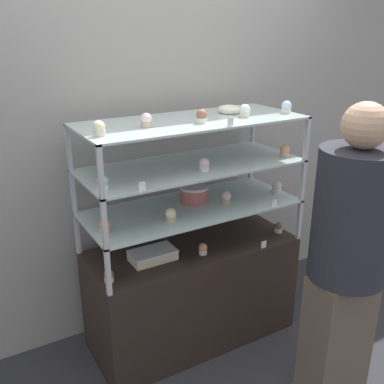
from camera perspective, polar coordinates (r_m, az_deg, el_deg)
The scene contains 29 objects.
ground_plane at distance 3.15m, azimuth 0.00°, elevation -17.60°, with size 20.00×20.00×0.00m, color #2D2D33.
back_wall at distance 2.92m, azimuth -4.15°, elevation 7.69°, with size 8.00×0.05×2.60m.
display_base at distance 2.96m, azimuth 0.00°, elevation -12.52°, with size 1.29×0.54×0.67m.
display_riser_lower at distance 2.69m, azimuth 0.00°, elevation -2.11°, with size 1.29×0.54×0.26m.
display_riser_middle at distance 2.60m, azimuth 0.00°, elevation 3.20°, with size 1.29×0.54×0.26m.
display_riser_upper at distance 2.53m, azimuth 0.00°, elevation 8.84°, with size 1.29×0.54×0.26m.
layer_cake_centerpiece at distance 2.74m, azimuth 0.26°, elevation -0.17°, with size 0.18×0.18×0.10m.
sheet_cake_frosted at distance 2.62m, azimuth -5.01°, elevation -7.98°, with size 0.26×0.15×0.06m.
cupcake_0 at distance 2.45m, azimuth -10.50°, elevation -10.46°, with size 0.05×0.05×0.07m.
cupcake_1 at distance 2.68m, azimuth 1.46°, elevation -7.21°, with size 0.05×0.05×0.07m.
cupcake_2 at distance 3.00m, azimuth 10.94°, elevation -4.43°, with size 0.05×0.05×0.07m.
price_tag_0 at distance 2.79m, azimuth 9.10°, elevation -6.60°, with size 0.04×0.00×0.04m.
cupcake_3 at distance 2.38m, azimuth -10.99°, elevation -4.29°, with size 0.06×0.06×0.08m.
cupcake_4 at distance 2.47m, azimuth -2.71°, elevation -2.92°, with size 0.06×0.06×0.08m.
cupcake_5 at distance 2.72m, azimuth 4.36°, elevation -0.71°, with size 0.06×0.06×0.08m.
cupcake_6 at distance 2.94m, azimuth 10.70°, elevation 0.60°, with size 0.06×0.06×0.08m.
price_tag_1 at distance 2.72m, azimuth 10.47°, elevation -1.36°, with size 0.04×0.00×0.04m.
cupcake_7 at distance 2.23m, azimuth -11.27°, elevation 1.15°, with size 0.06×0.06×0.07m.
cupcake_8 at distance 2.47m, azimuth 1.52°, elevation 3.49°, with size 0.06×0.06×0.07m.
cupcake_9 at distance 2.81m, azimuth 11.70°, elevation 5.16°, with size 0.06×0.06×0.07m.
price_tag_2 at distance 2.19m, azimuth -6.36°, elevation 0.75°, with size 0.04×0.00×0.04m.
cupcake_10 at distance 2.19m, azimuth -11.73°, elevation 7.89°, with size 0.06×0.06×0.07m.
cupcake_11 at distance 2.35m, azimuth -5.85°, elevation 9.04°, with size 0.06×0.06×0.07m.
cupcake_12 at distance 2.43m, azimuth 1.14°, elevation 9.56°, with size 0.06×0.06×0.07m.
cupcake_13 at distance 2.61m, azimuth 6.73°, elevation 10.18°, with size 0.06×0.06×0.07m.
cupcake_14 at distance 2.77m, azimuth 11.90°, elevation 10.48°, with size 0.06×0.06×0.07m.
price_tag_3 at distance 2.36m, azimuth 4.90°, elevation 8.84°, with size 0.04×0.00×0.04m.
donut_glazed at distance 2.74m, azimuth 4.81°, elevation 10.40°, with size 0.14×0.14×0.04m.
customer_figure at distance 2.37m, azimuth 19.15°, elevation -7.66°, with size 0.38×0.38×1.63m.
Camera 1 is at (-1.25, -2.14, 1.94)m, focal length 42.00 mm.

